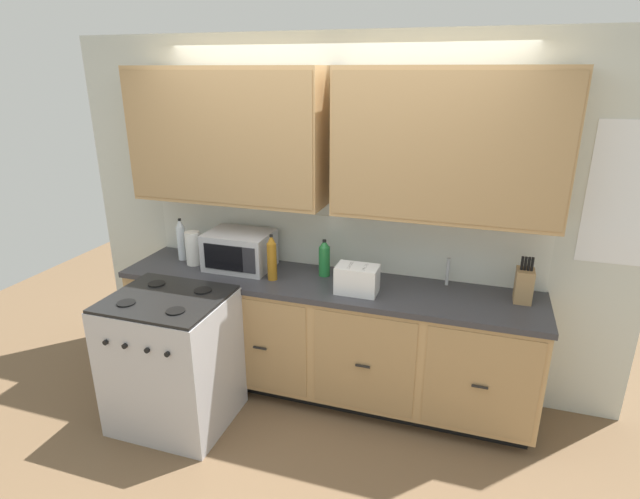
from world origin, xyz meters
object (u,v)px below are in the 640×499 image
object	(u,v)px
microwave	(240,250)
paper_towel_roll	(193,248)
bottle_amber	(272,258)
stove_range	(173,360)
knife_block	(524,285)
bottle_clear	(181,240)
toaster	(357,279)
bottle_green	(324,258)

from	to	relation	value
microwave	paper_towel_roll	size ratio (longest dim) A/B	1.85
bottle_amber	stove_range	bearing A→B (deg)	-133.06
knife_block	bottle_clear	xyz separation A→B (m)	(-2.53, -0.02, 0.05)
stove_range	paper_towel_roll	distance (m)	0.88
microwave	knife_block	bearing A→B (deg)	0.96
knife_block	bottle_clear	bearing A→B (deg)	-179.65
toaster	bottle_clear	distance (m)	1.48
bottle_green	stove_range	bearing A→B (deg)	-138.87
toaster	paper_towel_roll	size ratio (longest dim) A/B	1.08
toaster	knife_block	xyz separation A→B (m)	(1.06, 0.20, 0.02)
bottle_clear	paper_towel_roll	bearing A→B (deg)	-24.00
toaster	bottle_green	distance (m)	0.37
bottle_amber	bottle_clear	xyz separation A→B (m)	(-0.84, 0.16, -0.00)
stove_range	toaster	distance (m)	1.37
knife_block	bottle_green	distance (m)	1.36
toaster	knife_block	bearing A→B (deg)	10.75
paper_towel_roll	bottle_amber	world-z (taller)	bottle_amber
toaster	bottle_clear	world-z (taller)	bottle_clear
knife_block	toaster	bearing A→B (deg)	-169.25
bottle_green	knife_block	bearing A→B (deg)	-0.71
toaster	bottle_green	size ratio (longest dim) A/B	1.02
toaster	knife_block	world-z (taller)	knife_block
bottle_amber	bottle_green	distance (m)	0.38
bottle_green	paper_towel_roll	bearing A→B (deg)	-174.69
knife_block	bottle_amber	xyz separation A→B (m)	(-1.69, -0.17, 0.05)
knife_block	paper_towel_roll	world-z (taller)	knife_block
bottle_green	bottle_clear	xyz separation A→B (m)	(-1.17, -0.03, 0.03)
stove_range	knife_block	world-z (taller)	knife_block
microwave	paper_towel_roll	distance (m)	0.38
bottle_green	bottle_clear	world-z (taller)	bottle_clear
microwave	knife_block	size ratio (longest dim) A/B	1.55
microwave	paper_towel_roll	world-z (taller)	microwave
microwave	bottle_clear	bearing A→B (deg)	177.97
stove_range	toaster	xyz separation A→B (m)	(1.15, 0.52, 0.54)
stove_range	toaster	world-z (taller)	toaster
paper_towel_roll	bottle_clear	xyz separation A→B (m)	(-0.14, 0.06, 0.03)
paper_towel_roll	bottle_green	world-z (taller)	bottle_green
paper_towel_roll	bottle_amber	xyz separation A→B (m)	(0.70, -0.09, 0.03)
toaster	knife_block	size ratio (longest dim) A/B	0.90
stove_range	paper_towel_roll	xyz separation A→B (m)	(-0.18, 0.65, 0.57)
bottle_amber	bottle_clear	distance (m)	0.85
paper_towel_roll	knife_block	bearing A→B (deg)	1.89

